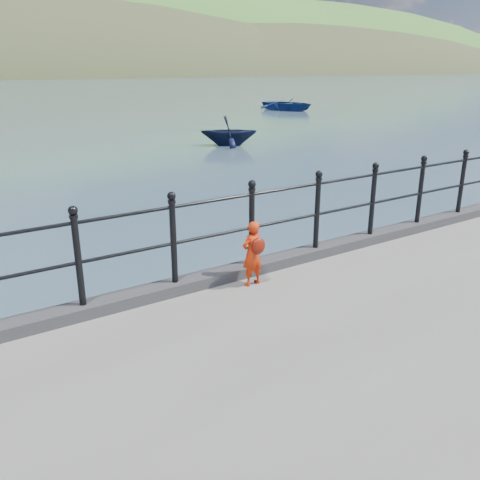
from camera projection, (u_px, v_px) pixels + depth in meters
ground at (211, 342)px, 7.38m from camera, size 600.00×600.00×0.00m
kerb at (215, 277)px, 6.91m from camera, size 60.00×0.30×0.15m
railing at (214, 224)px, 6.67m from camera, size 18.11×0.11×1.20m
far_shore at (12, 129)px, 223.58m from camera, size 830.00×200.00×156.00m
child at (253, 253)px, 6.70m from camera, size 0.34×0.31×0.89m
launch_blue at (288, 104)px, 45.49m from camera, size 4.70×5.76×1.04m
launch_navy at (229, 131)px, 25.26m from camera, size 3.58×3.45×1.45m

